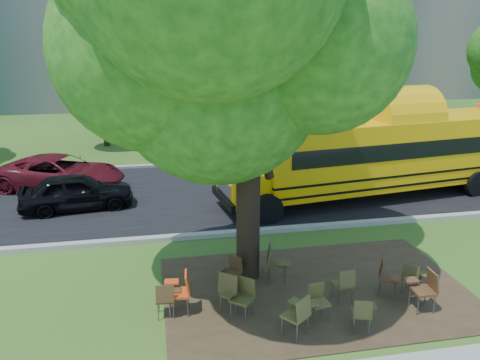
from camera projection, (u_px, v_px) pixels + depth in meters
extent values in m
plane|color=#2C4F18|center=(269.00, 284.00, 11.18)|extent=(160.00, 160.00, 0.00)
cube|color=#382819|center=(316.00, 290.00, 10.89)|extent=(7.00, 4.50, 0.03)
cube|color=black|center=(224.00, 192.00, 17.75)|extent=(80.00, 8.00, 0.04)
cube|color=gray|center=(244.00, 232.00, 13.98)|extent=(80.00, 0.25, 0.14)
cube|color=gray|center=(210.00, 163.00, 21.59)|extent=(80.00, 0.25, 0.14)
cylinder|color=black|center=(105.00, 114.00, 24.81)|extent=(0.32, 0.32, 3.50)
sphere|color=#184F12|center=(100.00, 66.00, 24.08)|extent=(4.80, 4.80, 4.80)
cylinder|color=black|center=(350.00, 106.00, 25.14)|extent=(0.38, 0.38, 4.20)
sphere|color=#184F12|center=(354.00, 49.00, 24.27)|extent=(5.60, 5.60, 5.60)
cylinder|color=black|center=(248.00, 185.00, 10.83)|extent=(0.56, 0.56, 4.75)
sphere|color=#184F12|center=(249.00, 29.00, 9.81)|extent=(7.17, 7.17, 7.17)
cube|color=#E9A807|center=(395.00, 150.00, 17.07)|extent=(10.82, 3.87, 2.36)
cube|color=black|center=(403.00, 142.00, 17.08)|extent=(10.25, 3.82, 0.58)
cube|color=#E9A807|center=(243.00, 185.00, 15.47)|extent=(1.54, 2.27, 0.91)
cube|color=black|center=(394.00, 166.00, 17.24)|extent=(10.84, 3.90, 0.08)
cube|color=black|center=(393.00, 175.00, 17.35)|extent=(10.84, 3.90, 0.08)
cylinder|color=black|center=(268.00, 209.00, 14.65)|extent=(0.99, 0.42, 0.96)
cylinder|color=black|center=(243.00, 187.00, 16.83)|extent=(0.99, 0.42, 0.96)
cylinder|color=black|center=(476.00, 184.00, 17.20)|extent=(0.99, 0.42, 0.96)
cylinder|color=black|center=(431.00, 167.00, 19.38)|extent=(0.99, 0.42, 0.96)
cylinder|color=black|center=(457.00, 165.00, 19.79)|extent=(0.99, 0.42, 0.96)
cube|color=#4C341B|center=(166.00, 298.00, 9.79)|extent=(0.42, 0.40, 0.05)
cube|color=#4C341B|center=(165.00, 294.00, 9.57)|extent=(0.38, 0.11, 0.38)
cube|color=#4C341B|center=(176.00, 290.00, 9.91)|extent=(0.22, 0.27, 0.03)
cylinder|color=slate|center=(159.00, 304.00, 9.98)|extent=(0.02, 0.02, 0.42)
cylinder|color=slate|center=(174.00, 311.00, 9.72)|extent=(0.02, 0.02, 0.42)
cube|color=#42371C|center=(232.00, 290.00, 9.98)|extent=(0.64, 0.63, 0.06)
cube|color=#42371C|center=(228.00, 284.00, 9.74)|extent=(0.41, 0.35, 0.44)
cube|color=#42371C|center=(247.00, 284.00, 9.96)|extent=(0.38, 0.39, 0.03)
cylinder|color=slate|center=(229.00, 294.00, 10.30)|extent=(0.03, 0.03, 0.50)
cylinder|color=slate|center=(236.00, 306.00, 9.81)|extent=(0.03, 0.03, 0.50)
cube|color=brown|center=(295.00, 316.00, 9.10)|extent=(0.61, 0.60, 0.05)
cube|color=brown|center=(304.00, 309.00, 8.91)|extent=(0.40, 0.34, 0.42)
cube|color=brown|center=(297.00, 302.00, 9.33)|extent=(0.36, 0.38, 0.03)
cylinder|color=slate|center=(282.00, 326.00, 9.15)|extent=(0.03, 0.03, 0.48)
cylinder|color=slate|center=(307.00, 326.00, 9.18)|extent=(0.03, 0.03, 0.48)
cube|color=#47431E|center=(242.00, 299.00, 9.69)|extent=(0.59, 0.59, 0.05)
cube|color=#47431E|center=(246.00, 286.00, 9.77)|extent=(0.38, 0.34, 0.41)
cube|color=#47431E|center=(228.00, 294.00, 9.65)|extent=(0.36, 0.36, 0.03)
cylinder|color=slate|center=(246.00, 315.00, 9.53)|extent=(0.02, 0.02, 0.46)
cylinder|color=slate|center=(239.00, 303.00, 9.98)|extent=(0.02, 0.02, 0.46)
cube|color=#453F1D|center=(361.00, 314.00, 9.29)|extent=(0.46, 0.45, 0.04)
cube|color=#453F1D|center=(363.00, 310.00, 9.08)|extent=(0.37, 0.18, 0.36)
cube|color=#453F1D|center=(371.00, 306.00, 9.36)|extent=(0.26, 0.29, 0.03)
cylinder|color=slate|center=(352.00, 318.00, 9.50)|extent=(0.02, 0.02, 0.40)
cylinder|color=slate|center=(369.00, 327.00, 9.19)|extent=(0.02, 0.02, 0.40)
cube|color=brown|center=(319.00, 303.00, 9.65)|extent=(0.43, 0.42, 0.05)
cube|color=brown|center=(316.00, 290.00, 9.74)|extent=(0.37, 0.14, 0.37)
cube|color=brown|center=(313.00, 303.00, 9.43)|extent=(0.24, 0.28, 0.03)
cylinder|color=slate|center=(329.00, 314.00, 9.62)|extent=(0.02, 0.02, 0.41)
cylinder|color=slate|center=(308.00, 309.00, 9.80)|extent=(0.02, 0.02, 0.41)
cube|color=#4F331C|center=(423.00, 291.00, 9.96)|extent=(0.45, 0.47, 0.05)
cube|color=#4F331C|center=(433.00, 280.00, 9.92)|extent=(0.12, 0.43, 0.43)
cube|color=#4F331C|center=(411.00, 280.00, 10.15)|extent=(0.31, 0.25, 0.03)
cylinder|color=slate|center=(418.00, 306.00, 9.83)|extent=(0.03, 0.03, 0.48)
cylinder|color=slate|center=(425.00, 296.00, 10.23)|extent=(0.03, 0.03, 0.48)
cube|color=#423E1C|center=(412.00, 278.00, 10.66)|extent=(0.52, 0.52, 0.05)
cube|color=#423E1C|center=(411.00, 272.00, 10.48)|extent=(0.30, 0.33, 0.36)
cube|color=#423E1C|center=(424.00, 274.00, 10.60)|extent=(0.32, 0.32, 0.03)
cylinder|color=slate|center=(407.00, 281.00, 10.93)|extent=(0.02, 0.02, 0.41)
cylinder|color=slate|center=(416.00, 290.00, 10.52)|extent=(0.02, 0.02, 0.41)
cube|color=#C24114|center=(179.00, 293.00, 9.86)|extent=(0.48, 0.50, 0.05)
cube|color=#C24114|center=(188.00, 283.00, 9.81)|extent=(0.14, 0.44, 0.44)
cube|color=#C24114|center=(172.00, 282.00, 10.05)|extent=(0.33, 0.27, 0.03)
cylinder|color=slate|center=(170.00, 309.00, 9.74)|extent=(0.03, 0.03, 0.49)
cylinder|color=slate|center=(188.00, 298.00, 10.12)|extent=(0.03, 0.03, 0.49)
cube|color=#442E18|center=(231.00, 273.00, 10.89)|extent=(0.52, 0.52, 0.04)
cube|color=#442E18|center=(236.00, 263.00, 10.95)|extent=(0.30, 0.32, 0.36)
cube|color=#442E18|center=(221.00, 268.00, 10.88)|extent=(0.32, 0.32, 0.03)
cylinder|color=slate|center=(233.00, 285.00, 10.74)|extent=(0.02, 0.02, 0.40)
cylinder|color=slate|center=(230.00, 276.00, 11.15)|extent=(0.02, 0.02, 0.40)
cube|color=#453D1E|center=(277.00, 263.00, 11.18)|extent=(0.52, 0.53, 0.05)
cube|color=#453D1E|center=(269.00, 254.00, 11.11)|extent=(0.19, 0.44, 0.43)
cube|color=#453D1E|center=(284.00, 263.00, 10.89)|extent=(0.35, 0.30, 0.03)
cylinder|color=slate|center=(284.00, 269.00, 11.42)|extent=(0.03, 0.03, 0.49)
cylinder|color=slate|center=(270.00, 276.00, 11.08)|extent=(0.03, 0.03, 0.49)
cube|color=#4D4921|center=(343.00, 284.00, 10.33)|extent=(0.45, 0.43, 0.05)
cube|color=#4D4921|center=(347.00, 279.00, 10.11)|extent=(0.39, 0.13, 0.39)
cube|color=#4D4921|center=(349.00, 275.00, 10.49)|extent=(0.24, 0.29, 0.03)
cylinder|color=slate|center=(332.00, 290.00, 10.50)|extent=(0.02, 0.02, 0.43)
cylinder|color=slate|center=(352.00, 295.00, 10.29)|extent=(0.02, 0.02, 0.43)
cube|color=#472A19|center=(389.00, 278.00, 10.58)|extent=(0.53, 0.54, 0.05)
cube|color=#472A19|center=(382.00, 268.00, 10.56)|extent=(0.25, 0.39, 0.39)
cube|color=#472A19|center=(396.00, 279.00, 10.30)|extent=(0.34, 0.31, 0.03)
cylinder|color=slate|center=(395.00, 284.00, 10.76)|extent=(0.02, 0.02, 0.44)
cylinder|color=slate|center=(381.00, 289.00, 10.53)|extent=(0.02, 0.02, 0.44)
imported|color=black|center=(77.00, 192.00, 15.85)|extent=(3.87, 1.98, 1.26)
imported|color=#520E18|center=(61.00, 173.00, 17.89)|extent=(5.29, 3.83, 1.34)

